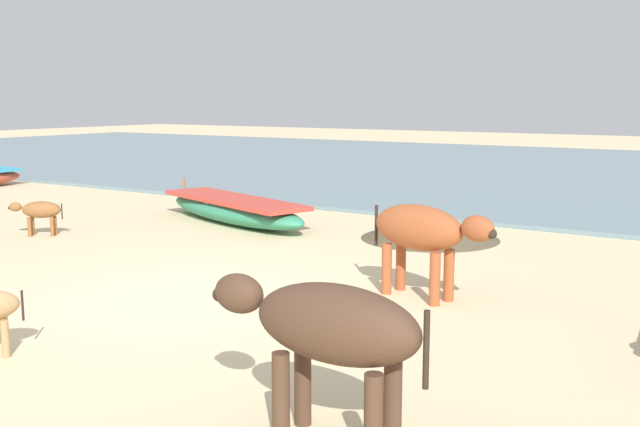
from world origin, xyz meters
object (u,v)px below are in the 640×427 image
cow_second_adult_rust (422,232)px  cow_adult_dark (328,329)px  fishing_boat_4 (234,209)px  calf_near_brown (39,211)px

cow_second_adult_rust → cow_adult_dark: bearing=-61.7°
fishing_boat_4 → cow_second_adult_rust: cow_second_adult_rust is taller
fishing_boat_4 → cow_second_adult_rust: bearing=169.0°
cow_adult_dark → cow_second_adult_rust: 3.55m
fishing_boat_4 → cow_adult_dark: cow_adult_dark is taller
calf_near_brown → cow_adult_dark: bearing=121.5°
fishing_boat_4 → cow_adult_dark: size_ratio=2.48×
fishing_boat_4 → cow_second_adult_rust: size_ratio=2.54×
fishing_boat_4 → cow_adult_dark: (5.80, -6.17, 0.50)m
cow_adult_dark → fishing_boat_4: bearing=-46.9°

